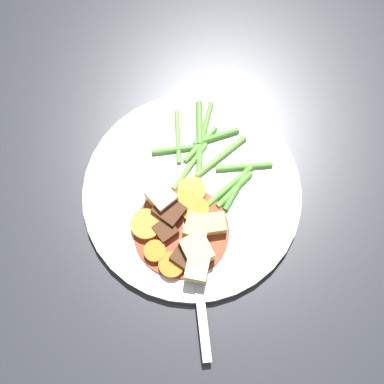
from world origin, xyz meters
name	(u,v)px	position (x,y,z in m)	size (l,w,h in m)	color
ground_plane	(192,195)	(0.00, 0.00, 0.00)	(3.00, 3.00, 0.00)	#26282D
dinner_plate	(192,194)	(0.00, 0.00, 0.01)	(0.26, 0.26, 0.01)	white
stew_sauce	(181,231)	(0.05, 0.01, 0.01)	(0.11, 0.11, 0.00)	#93381E
carrot_slice_0	(195,210)	(0.02, 0.01, 0.02)	(0.03, 0.03, 0.01)	orange
carrot_slice_1	(172,265)	(0.09, 0.01, 0.02)	(0.03, 0.03, 0.01)	orange
carrot_slice_2	(146,225)	(0.06, -0.03, 0.02)	(0.04, 0.04, 0.01)	orange
carrot_slice_3	(183,202)	(0.02, 0.00, 0.02)	(0.03, 0.03, 0.01)	orange
carrot_slice_4	(189,190)	(0.00, 0.00, 0.02)	(0.03, 0.03, 0.01)	orange
carrot_slice_5	(155,252)	(0.08, -0.01, 0.02)	(0.02, 0.02, 0.01)	orange
potato_chunk_0	(197,250)	(0.07, 0.03, 0.03)	(0.03, 0.03, 0.03)	#E5CC7A
potato_chunk_1	(197,270)	(0.08, 0.04, 0.03)	(0.02, 0.03, 0.03)	#EAD68C
potato_chunk_2	(197,227)	(0.04, 0.02, 0.02)	(0.03, 0.03, 0.02)	#DBBC6B
potato_chunk_3	(213,224)	(0.03, 0.04, 0.02)	(0.02, 0.03, 0.02)	#DBBC6B
potato_chunk_4	(161,198)	(0.02, -0.03, 0.03)	(0.03, 0.03, 0.03)	#EAD68C
meat_chunk_0	(169,211)	(0.03, -0.01, 0.02)	(0.03, 0.03, 0.02)	#4C2B19
meat_chunk_1	(165,231)	(0.06, -0.01, 0.02)	(0.02, 0.02, 0.02)	#4C2B19
meat_chunk_2	(182,258)	(0.08, 0.02, 0.02)	(0.02, 0.02, 0.02)	#4C2B19
green_bean_0	(213,136)	(-0.07, 0.00, 0.02)	(0.01, 0.01, 0.06)	#4C8E33
green_bean_1	(174,150)	(-0.04, -0.04, 0.02)	(0.01, 0.01, 0.05)	#4C8E33
green_bean_2	(200,148)	(-0.05, -0.01, 0.02)	(0.01, 0.01, 0.06)	#599E38
green_bean_3	(178,137)	(-0.06, -0.04, 0.02)	(0.01, 0.01, 0.07)	#66AD42
green_bean_4	(199,123)	(-0.08, -0.03, 0.02)	(0.01, 0.01, 0.06)	#599E38
green_bean_5	(200,144)	(-0.06, -0.01, 0.02)	(0.01, 0.01, 0.06)	#66AD42
green_bean_6	(204,131)	(-0.08, -0.02, 0.02)	(0.01, 0.01, 0.08)	#599E38
green_bean_7	(234,190)	(-0.02, 0.04, 0.02)	(0.01, 0.01, 0.06)	#599E38
green_bean_8	(237,188)	(-0.02, 0.05, 0.02)	(0.01, 0.01, 0.06)	#4C8E33
green_bean_9	(190,166)	(-0.03, -0.01, 0.02)	(0.01, 0.01, 0.07)	#66AD42
green_bean_10	(221,156)	(-0.05, 0.01, 0.02)	(0.01, 0.01, 0.08)	#66AD42
green_bean_11	(228,187)	(-0.02, 0.04, 0.02)	(0.01, 0.01, 0.08)	#599E38
green_bean_12	(244,166)	(-0.05, 0.04, 0.02)	(0.01, 0.01, 0.07)	#599E38
fork	(197,275)	(0.09, 0.04, 0.01)	(0.16, 0.10, 0.00)	silver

